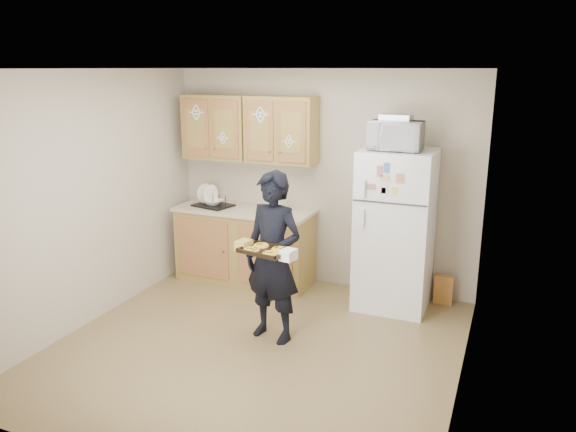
{
  "coord_description": "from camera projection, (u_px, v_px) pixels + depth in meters",
  "views": [
    {
      "loc": [
        2.06,
        -4.25,
        2.51
      ],
      "look_at": [
        0.13,
        0.45,
        1.16
      ],
      "focal_mm": 35.0,
      "sensor_mm": 36.0,
      "label": 1
    }
  ],
  "objects": [
    {
      "name": "baking_tray",
      "position": [
        266.0,
        251.0,
        4.86
      ],
      "size": [
        0.47,
        0.38,
        0.04
      ],
      "primitive_type": "cube",
      "rotation": [
        0.0,
        0.0,
        -0.2
      ],
      "color": "black",
      "rests_on": "person"
    },
    {
      "name": "soap_bottle",
      "position": [
        278.0,
        207.0,
        6.32
      ],
      "size": [
        0.1,
        0.1,
        0.17
      ],
      "primitive_type": "imported",
      "rotation": [
        0.0,
        0.0,
        0.34
      ],
      "color": "white",
      "rests_on": "countertop"
    },
    {
      "name": "wall_right",
      "position": [
        470.0,
        240.0,
        4.22
      ],
      "size": [
        0.04,
        3.6,
        2.5
      ],
      "primitive_type": "cube",
      "color": "#B6A894",
      "rests_on": "floor"
    },
    {
      "name": "floor",
      "position": [
        257.0,
        347.0,
        5.2
      ],
      "size": [
        3.6,
        3.6,
        0.0
      ],
      "primitive_type": "plane",
      "color": "brown",
      "rests_on": "ground"
    },
    {
      "name": "person",
      "position": [
        273.0,
        257.0,
        5.19
      ],
      "size": [
        0.65,
        0.49,
        1.61
      ],
      "primitive_type": "imported",
      "rotation": [
        0.0,
        0.0,
        -0.2
      ],
      "color": "black",
      "rests_on": "floor"
    },
    {
      "name": "ceiling",
      "position": [
        252.0,
        69.0,
        4.56
      ],
      "size": [
        3.6,
        3.6,
        0.0
      ],
      "primitive_type": "plane",
      "color": "silver",
      "rests_on": "wall_back"
    },
    {
      "name": "dish_rack",
      "position": [
        213.0,
        199.0,
        6.7
      ],
      "size": [
        0.5,
        0.42,
        0.17
      ],
      "primitive_type": "cube",
      "rotation": [
        0.0,
        0.0,
        -0.22
      ],
      "color": "black",
      "rests_on": "countertop"
    },
    {
      "name": "cereal_box",
      "position": [
        443.0,
        290.0,
        6.12
      ],
      "size": [
        0.2,
        0.07,
        0.32
      ],
      "primitive_type": "cube",
      "color": "#E0B44F",
      "rests_on": "floor"
    },
    {
      "name": "countertop",
      "position": [
        244.0,
        210.0,
        6.61
      ],
      "size": [
        1.64,
        0.64,
        0.04
      ],
      "primitive_type": "cube",
      "color": "#C4B096",
      "rests_on": "base_cabinet"
    },
    {
      "name": "pizza_back_left",
      "position": [
        261.0,
        245.0,
        4.97
      ],
      "size": [
        0.14,
        0.14,
        0.02
      ],
      "primitive_type": "cylinder",
      "color": "yellow",
      "rests_on": "baking_tray"
    },
    {
      "name": "pizza_front_right",
      "position": [
        270.0,
        253.0,
        4.75
      ],
      "size": [
        0.14,
        0.14,
        0.02
      ],
      "primitive_type": "cylinder",
      "color": "yellow",
      "rests_on": "baking_tray"
    },
    {
      "name": "bowl",
      "position": [
        213.0,
        202.0,
        6.71
      ],
      "size": [
        0.24,
        0.24,
        0.06
      ],
      "primitive_type": "imported",
      "rotation": [
        0.0,
        0.0,
        -0.07
      ],
      "color": "white",
      "rests_on": "dish_rack"
    },
    {
      "name": "base_cabinet",
      "position": [
        245.0,
        246.0,
        6.73
      ],
      "size": [
        1.6,
        0.6,
        0.86
      ],
      "primitive_type": "cube",
      "color": "olive",
      "rests_on": "floor"
    },
    {
      "name": "wall_back",
      "position": [
        322.0,
        180.0,
        6.49
      ],
      "size": [
        3.6,
        0.04,
        2.5
      ],
      "primitive_type": "cube",
      "color": "#B6A894",
      "rests_on": "floor"
    },
    {
      "name": "foil_pan",
      "position": [
        396.0,
        118.0,
        5.61
      ],
      "size": [
        0.32,
        0.23,
        0.07
      ],
      "primitive_type": "cube",
      "rotation": [
        0.0,
        0.0,
        -0.05
      ],
      "color": "#ABACB2",
      "rests_on": "microwave"
    },
    {
      "name": "microwave",
      "position": [
        396.0,
        136.0,
        5.63
      ],
      "size": [
        0.53,
        0.36,
        0.29
      ],
      "primitive_type": "imported",
      "rotation": [
        0.0,
        0.0,
        0.01
      ],
      "color": "white",
      "rests_on": "refrigerator"
    },
    {
      "name": "wall_front",
      "position": [
        121.0,
        290.0,
        3.27
      ],
      "size": [
        3.6,
        0.04,
        2.5
      ],
      "primitive_type": "cube",
      "color": "#B6A894",
      "rests_on": "floor"
    },
    {
      "name": "upper_cab_right",
      "position": [
        281.0,
        130.0,
        6.34
      ],
      "size": [
        0.8,
        0.33,
        0.75
      ],
      "primitive_type": "cube",
      "color": "olive",
      "rests_on": "wall_back"
    },
    {
      "name": "pizza_front_left",
      "position": [
        252.0,
        249.0,
        4.86
      ],
      "size": [
        0.14,
        0.14,
        0.02
      ],
      "primitive_type": "cylinder",
      "color": "yellow",
      "rests_on": "baking_tray"
    },
    {
      "name": "wall_left",
      "position": [
        90.0,
        199.0,
        5.54
      ],
      "size": [
        0.04,
        3.6,
        2.5
      ],
      "primitive_type": "cube",
      "color": "#B6A894",
      "rests_on": "floor"
    },
    {
      "name": "pizza_back_right",
      "position": [
        279.0,
        249.0,
        4.86
      ],
      "size": [
        0.14,
        0.14,
        0.02
      ],
      "primitive_type": "cylinder",
      "color": "yellow",
      "rests_on": "baking_tray"
    },
    {
      "name": "refrigerator",
      "position": [
        395.0,
        230.0,
        5.92
      ],
      "size": [
        0.75,
        0.7,
        1.7
      ],
      "primitive_type": "cube",
      "color": "white",
      "rests_on": "floor"
    },
    {
      "name": "upper_cab_left",
      "position": [
        218.0,
        127.0,
        6.64
      ],
      "size": [
        0.8,
        0.33,
        0.75
      ],
      "primitive_type": "cube",
      "color": "olive",
      "rests_on": "wall_back"
    }
  ]
}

